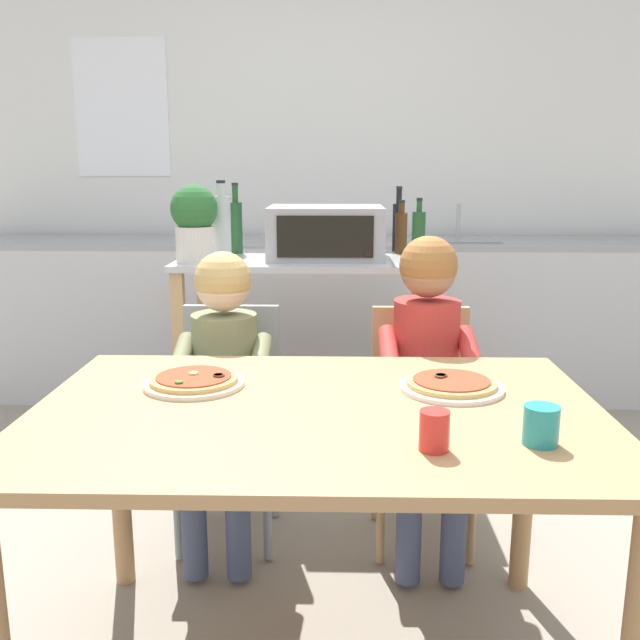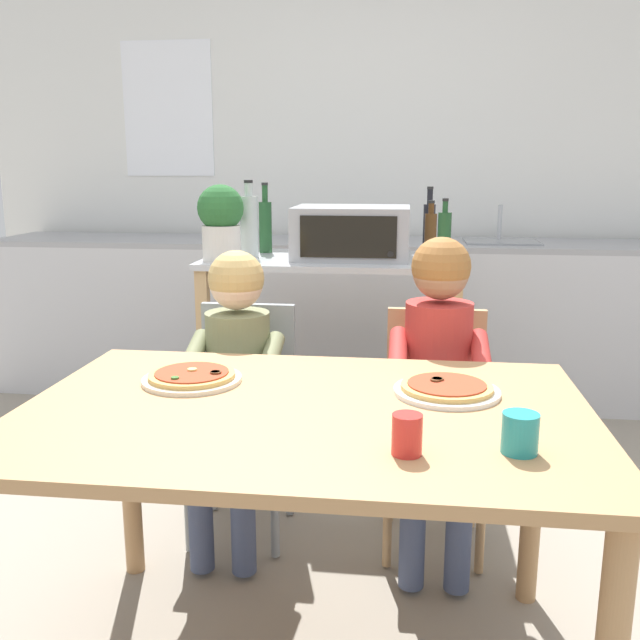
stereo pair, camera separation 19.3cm
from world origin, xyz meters
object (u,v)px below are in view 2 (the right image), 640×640
Objects in this scene: bottle_slim_sauce at (249,225)px; drinking_cup_red at (407,434)px; bottle_clear_vinegar at (444,236)px; bottle_dark_olive_oil at (429,226)px; dining_chair_right at (435,411)px; toaster_oven at (352,232)px; potted_herb_plant at (221,220)px; drinking_cup_teal at (520,433)px; dining_chair_left at (244,402)px; pizza_plate_cream at (192,377)px; bottle_brown_beer at (265,225)px; kitchen_island_cart at (333,326)px; bottle_tall_green_wine at (431,232)px; pizza_plate_white at (447,389)px; dining_table at (305,443)px; child_in_olive_shirt at (234,364)px; child_in_red_shirt at (438,363)px.

bottle_slim_sauce is 1.78m from drinking_cup_red.
bottle_dark_olive_oil is at bearing 98.08° from bottle_clear_vinegar.
bottle_dark_olive_oil is 1.08m from dining_chair_right.
potted_herb_plant reaches higher than toaster_oven.
dining_chair_left is at bearing 130.10° from drinking_cup_teal.
bottle_dark_olive_oil is 1.14× the size of bottle_clear_vinegar.
pizza_plate_cream is at bearing -140.17° from dining_chair_right.
drinking_cup_red is at bearing -70.06° from bottle_brown_beer.
kitchen_island_cart is at bearing 69.45° from dining_chair_left.
pizza_plate_white is (0.01, -1.41, -0.27)m from bottle_tall_green_wine.
pizza_plate_cream is 0.99× the size of pizza_plate_white.
pizza_plate_cream is at bearing -122.40° from bottle_clear_vinegar.
dining_table is at bearing -90.03° from toaster_oven.
toaster_oven is at bearing 74.91° from pizza_plate_cream.
dining_table is 16.32× the size of drinking_cup_red.
bottle_clear_vinegar is (0.38, -0.10, -0.00)m from toaster_oven.
bottle_brown_beer is at bearing 118.21° from pizza_plate_white.
child_in_olive_shirt is at bearing -125.46° from bottle_tall_green_wine.
potted_herb_plant is at bearing -111.76° from bottle_brown_beer.
bottle_dark_olive_oil reaches higher than child_in_olive_shirt.
toaster_oven is 1.69m from drinking_cup_teal.
bottle_dark_olive_oil is 0.29× the size of child_in_olive_shirt.
child_in_olive_shirt is at bearing -122.70° from bottle_dark_olive_oil.
bottle_brown_beer reaches higher than child_in_olive_shirt.
kitchen_island_cart reaches higher than drinking_cup_teal.
dining_chair_right is 0.71m from child_in_olive_shirt.
dining_chair_right is at bearing 64.60° from dining_table.
pizza_plate_cream is 3.17× the size of drinking_cup_red.
dining_table is at bearing -61.78° from child_in_olive_shirt.
toaster_oven reaches higher than dining_chair_left.
kitchen_island_cart reaches higher than dining_chair_left.
dining_chair_right is at bearing -93.88° from bottle_clear_vinegar.
bottle_brown_beer and potted_herb_plant have the same top height.
child_in_red_shirt reaches higher than dining_chair_right.
toaster_oven is (0.08, -0.01, 0.41)m from kitchen_island_cart.
pizza_plate_white is 3.21× the size of drinking_cup_red.
toaster_oven is at bearing 63.12° from dining_chair_left.
child_in_olive_shirt is (-0.66, -1.03, -0.38)m from bottle_dark_olive_oil.
bottle_tall_green_wine is at bearing 87.10° from drinking_cup_red.
drinking_cup_red is (0.25, -0.25, 0.13)m from dining_table.
drinking_cup_teal reaches higher than pizza_plate_cream.
pizza_plate_white reaches higher than dining_table.
bottle_tall_green_wine is 1.00m from child_in_red_shirt.
child_in_red_shirt is (-0.04, -0.68, -0.34)m from bottle_clear_vinegar.
toaster_oven is 5.76× the size of drinking_cup_red.
drinking_cup_teal is at bearing -46.01° from child_in_olive_shirt.
bottle_dark_olive_oil is 3.53× the size of drinking_cup_red.
pizza_plate_white is at bearing -61.79° from bottle_brown_beer.
bottle_slim_sauce reaches higher than bottle_dark_olive_oil.
dining_chair_right is at bearing -47.54° from bottle_brown_beer.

